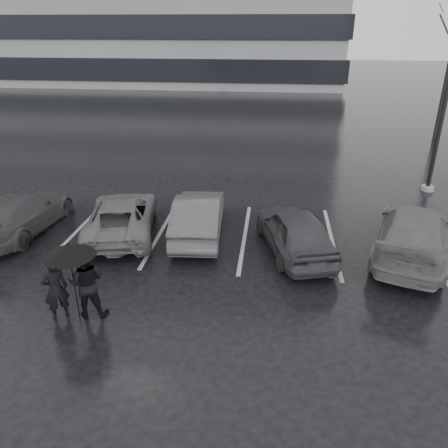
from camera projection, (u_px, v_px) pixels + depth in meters
ground at (216, 275)px, 12.03m from camera, size 160.00×160.00×0.00m
car_main at (295, 231)px, 13.02m from camera, size 2.66×4.30×1.37m
car_west_a at (199, 215)px, 14.07m from camera, size 1.76×4.25×1.37m
car_west_b at (122, 216)px, 14.20m from camera, size 2.91×4.76×1.23m
car_west_c at (20, 213)px, 14.32m from camera, size 2.05×4.55×1.30m
car_east at (414, 233)px, 12.78m from camera, size 3.50×5.31×1.43m
pedestrian_left at (55, 289)px, 9.98m from camera, size 0.68×0.65×1.57m
pedestrian_right at (86, 282)px, 10.05m from camera, size 0.95×0.79×1.77m
umbrella at (69, 250)px, 9.57m from camera, size 1.16×1.16×1.97m
stall_stripes at (202, 234)px, 14.37m from camera, size 19.72×5.00×0.00m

